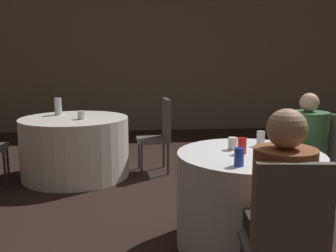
{
  "coord_description": "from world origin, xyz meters",
  "views": [
    {
      "loc": [
        -1.13,
        -2.65,
        1.44
      ],
      "look_at": [
        -0.8,
        0.75,
        0.84
      ],
      "focal_mm": 40.0,
      "sensor_mm": 36.0,
      "label": 1
    }
  ],
  "objects_px": {
    "chair_near_northeast": "(311,155)",
    "chair_near_south": "(287,234)",
    "soda_can_blue": "(239,157)",
    "person_floral_shirt": "(279,213)",
    "soda_can_silver": "(261,138)",
    "table_near": "(249,199)",
    "chair_far_east": "(160,129)",
    "pizza_plate_near": "(291,160)",
    "soda_can_red": "(242,146)",
    "person_green_jacket": "(303,154)",
    "table_far": "(75,147)",
    "bottle_far": "(58,106)"
  },
  "relations": [
    {
      "from": "person_floral_shirt",
      "to": "soda_can_silver",
      "type": "height_order",
      "value": "person_floral_shirt"
    },
    {
      "from": "chair_far_east",
      "to": "person_floral_shirt",
      "type": "distance_m",
      "value": 2.92
    },
    {
      "from": "person_green_jacket",
      "to": "chair_far_east",
      "type": "bearing_deg",
      "value": -0.01
    },
    {
      "from": "soda_can_blue",
      "to": "person_floral_shirt",
      "type": "bearing_deg",
      "value": -78.82
    },
    {
      "from": "chair_near_south",
      "to": "pizza_plate_near",
      "type": "height_order",
      "value": "chair_near_south"
    },
    {
      "from": "chair_far_east",
      "to": "soda_can_silver",
      "type": "height_order",
      "value": "chair_far_east"
    },
    {
      "from": "table_near",
      "to": "bottle_far",
      "type": "distance_m",
      "value": 2.95
    },
    {
      "from": "soda_can_blue",
      "to": "pizza_plate_near",
      "type": "bearing_deg",
      "value": 13.07
    },
    {
      "from": "pizza_plate_near",
      "to": "soda_can_red",
      "type": "distance_m",
      "value": 0.37
    },
    {
      "from": "chair_near_northeast",
      "to": "chair_far_east",
      "type": "bearing_deg",
      "value": 4.64
    },
    {
      "from": "chair_near_northeast",
      "to": "chair_near_south",
      "type": "bearing_deg",
      "value": 113.24
    },
    {
      "from": "person_floral_shirt",
      "to": "soda_can_blue",
      "type": "height_order",
      "value": "person_floral_shirt"
    },
    {
      "from": "pizza_plate_near",
      "to": "soda_can_red",
      "type": "xyz_separation_m",
      "value": [
        -0.28,
        0.23,
        0.05
      ]
    },
    {
      "from": "chair_far_east",
      "to": "soda_can_red",
      "type": "distance_m",
      "value": 2.14
    },
    {
      "from": "soda_can_blue",
      "to": "chair_near_northeast",
      "type": "bearing_deg",
      "value": 43.56
    },
    {
      "from": "person_floral_shirt",
      "to": "pizza_plate_near",
      "type": "height_order",
      "value": "person_floral_shirt"
    },
    {
      "from": "person_floral_shirt",
      "to": "pizza_plate_near",
      "type": "relative_size",
      "value": 4.98
    },
    {
      "from": "table_far",
      "to": "chair_far_east",
      "type": "bearing_deg",
      "value": 4.69
    },
    {
      "from": "table_near",
      "to": "soda_can_blue",
      "type": "distance_m",
      "value": 0.58
    },
    {
      "from": "person_floral_shirt",
      "to": "chair_near_northeast",
      "type": "bearing_deg",
      "value": 64.5
    },
    {
      "from": "table_near",
      "to": "chair_far_east",
      "type": "bearing_deg",
      "value": 104.37
    },
    {
      "from": "table_far",
      "to": "pizza_plate_near",
      "type": "xyz_separation_m",
      "value": [
        1.83,
        -2.23,
        0.38
      ]
    },
    {
      "from": "table_far",
      "to": "soda_can_silver",
      "type": "relative_size",
      "value": 10.93
    },
    {
      "from": "chair_near_northeast",
      "to": "pizza_plate_near",
      "type": "bearing_deg",
      "value": 108.59
    },
    {
      "from": "chair_near_south",
      "to": "pizza_plate_near",
      "type": "xyz_separation_m",
      "value": [
        0.33,
        0.73,
        0.19
      ]
    },
    {
      "from": "pizza_plate_near",
      "to": "soda_can_silver",
      "type": "height_order",
      "value": "soda_can_silver"
    },
    {
      "from": "table_far",
      "to": "soda_can_red",
      "type": "bearing_deg",
      "value": -52.19
    },
    {
      "from": "chair_far_east",
      "to": "person_green_jacket",
      "type": "xyz_separation_m",
      "value": [
        1.19,
        -1.58,
        0.04
      ]
    },
    {
      "from": "soda_can_red",
      "to": "soda_can_silver",
      "type": "height_order",
      "value": "same"
    },
    {
      "from": "chair_far_east",
      "to": "pizza_plate_near",
      "type": "height_order",
      "value": "chair_far_east"
    },
    {
      "from": "table_far",
      "to": "pizza_plate_near",
      "type": "height_order",
      "value": "pizza_plate_near"
    },
    {
      "from": "chair_near_south",
      "to": "pizza_plate_near",
      "type": "relative_size",
      "value": 3.99
    },
    {
      "from": "soda_can_blue",
      "to": "soda_can_silver",
      "type": "xyz_separation_m",
      "value": [
        0.35,
        0.58,
        0.0
      ]
    },
    {
      "from": "chair_near_south",
      "to": "bottle_far",
      "type": "bearing_deg",
      "value": 124.99
    },
    {
      "from": "soda_can_silver",
      "to": "person_green_jacket",
      "type": "bearing_deg",
      "value": 26.88
    },
    {
      "from": "person_floral_shirt",
      "to": "table_far",
      "type": "bearing_deg",
      "value": 125.16
    },
    {
      "from": "table_near",
      "to": "person_floral_shirt",
      "type": "height_order",
      "value": "person_floral_shirt"
    },
    {
      "from": "person_floral_shirt",
      "to": "person_green_jacket",
      "type": "bearing_deg",
      "value": 66.69
    },
    {
      "from": "chair_far_east",
      "to": "chair_near_south",
      "type": "bearing_deg",
      "value": -176.87
    },
    {
      "from": "table_far",
      "to": "chair_far_east",
      "type": "distance_m",
      "value": 1.1
    },
    {
      "from": "chair_near_south",
      "to": "soda_can_silver",
      "type": "relative_size",
      "value": 7.87
    },
    {
      "from": "chair_near_northeast",
      "to": "soda_can_silver",
      "type": "relative_size",
      "value": 7.87
    },
    {
      "from": "chair_far_east",
      "to": "person_green_jacket",
      "type": "relative_size",
      "value": 0.83
    },
    {
      "from": "chair_near_northeast",
      "to": "soda_can_silver",
      "type": "distance_m",
      "value": 0.75
    },
    {
      "from": "soda_can_red",
      "to": "soda_can_silver",
      "type": "distance_m",
      "value": 0.34
    },
    {
      "from": "person_floral_shirt",
      "to": "soda_can_silver",
      "type": "distance_m",
      "value": 1.1
    },
    {
      "from": "table_near",
      "to": "soda_can_blue",
      "type": "xyz_separation_m",
      "value": [
        -0.19,
        -0.34,
        0.43
      ]
    },
    {
      "from": "chair_near_northeast",
      "to": "chair_near_south",
      "type": "distance_m",
      "value": 1.8
    },
    {
      "from": "table_near",
      "to": "chair_far_east",
      "type": "distance_m",
      "value": 2.15
    },
    {
      "from": "person_floral_shirt",
      "to": "soda_can_blue",
      "type": "distance_m",
      "value": 0.52
    }
  ]
}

